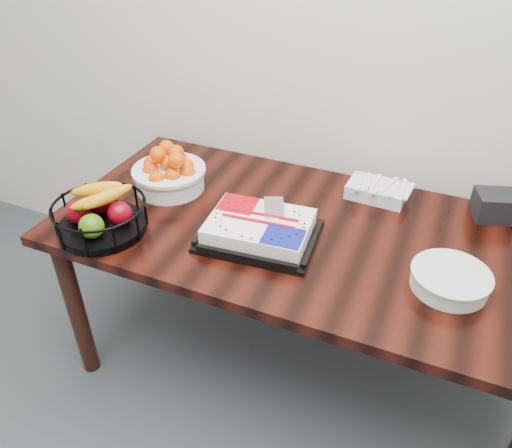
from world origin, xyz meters
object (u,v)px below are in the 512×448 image
at_px(tangerine_bowl, 169,171).
at_px(napkin_box, 494,205).
at_px(fruit_basket, 100,214).
at_px(table, 301,247).
at_px(plate_stack, 450,280).
at_px(cake_tray, 260,229).

relative_size(tangerine_bowl, napkin_box, 2.11).
xyz_separation_m(tangerine_bowl, fruit_basket, (-0.06, -0.35, -0.01)).
bearing_deg(tangerine_bowl, napkin_box, 13.84).
height_order(table, plate_stack, plate_stack).
bearing_deg(tangerine_bowl, cake_tray, -20.08).
relative_size(tangerine_bowl, fruit_basket, 0.89).
bearing_deg(napkin_box, plate_stack, -102.55).
bearing_deg(plate_stack, fruit_basket, -171.22).
distance_m(cake_tray, tangerine_bowl, 0.50).
bearing_deg(fruit_basket, napkin_box, 27.09).
bearing_deg(tangerine_bowl, fruit_basket, -100.36).
relative_size(fruit_basket, plate_stack, 1.35).
distance_m(table, cake_tray, 0.21).
relative_size(table, fruit_basket, 5.47).
distance_m(table, plate_stack, 0.55).
distance_m(tangerine_bowl, fruit_basket, 0.36).
bearing_deg(tangerine_bowl, plate_stack, -8.90).
relative_size(cake_tray, tangerine_bowl, 1.45).
height_order(table, cake_tray, cake_tray).
bearing_deg(napkin_box, table, -150.73).
bearing_deg(plate_stack, tangerine_bowl, 171.10).
height_order(table, napkin_box, napkin_box).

